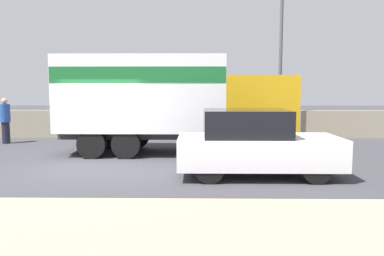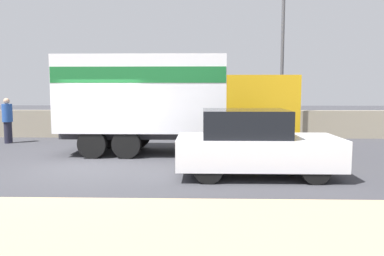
# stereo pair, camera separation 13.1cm
# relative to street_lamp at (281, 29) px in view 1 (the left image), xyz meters

# --- Properties ---
(ground_plane) EXTENTS (80.00, 80.00, 0.00)m
(ground_plane) POSITION_rel_street_lamp_xyz_m (-6.44, -5.53, -4.64)
(ground_plane) COLOR #38383D
(stone_wall_backdrop) EXTENTS (60.00, 0.35, 1.24)m
(stone_wall_backdrop) POSITION_rel_street_lamp_xyz_m (-6.44, 1.11, -4.02)
(stone_wall_backdrop) COLOR gray
(stone_wall_backdrop) RESTS_ON ground_plane
(street_lamp) EXTENTS (0.56, 0.28, 8.15)m
(street_lamp) POSITION_rel_street_lamp_xyz_m (0.00, 0.00, 0.00)
(street_lamp) COLOR #4C4C51
(street_lamp) RESTS_ON ground_plane
(box_truck) EXTENTS (7.72, 2.47, 3.27)m
(box_truck) POSITION_rel_street_lamp_xyz_m (-4.39, -3.01, -2.74)
(box_truck) COLOR gold
(box_truck) RESTS_ON ground_plane
(car_hatchback) EXTENTS (4.00, 1.77, 1.68)m
(car_hatchback) POSITION_rel_street_lamp_xyz_m (-2.00, -6.42, -3.81)
(car_hatchback) COLOR silver
(car_hatchback) RESTS_ON ground_plane
(pedestrian) EXTENTS (0.40, 0.40, 1.83)m
(pedestrian) POSITION_rel_street_lamp_xyz_m (-11.18, -0.85, -3.69)
(pedestrian) COLOR #1E1E2D
(pedestrian) RESTS_ON ground_plane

